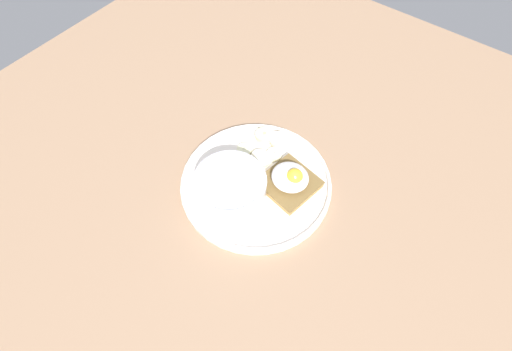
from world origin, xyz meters
TOP-DOWN VIEW (x-y plane):
  - ground_plane at (0.00, 0.00)cm, footprint 120.00×120.00cm
  - plate at (0.00, 0.00)cm, footprint 25.32×25.32cm
  - oatmeal_bowl at (1.44, 4.81)cm, footprint 11.54×11.54cm
  - toast_slice at (-4.82, -2.73)cm, footprint 9.50×9.50cm
  - poached_egg at (-4.96, -2.73)cm, footprint 6.18×5.78cm
  - banana_slice_front at (5.50, -3.93)cm, footprint 3.29×3.29cm
  - banana_slice_left at (2.06, -3.98)cm, footprint 3.89×3.80cm
  - banana_slice_back at (1.95, -9.08)cm, footprint 3.87×3.94cm
  - banana_slice_right at (4.49, -8.50)cm, footprint 3.99×3.88cm
  - banana_slice_inner at (0.72, -6.27)cm, footprint 3.78×3.78cm

SIDE VIEW (x-z plane):
  - ground_plane at x=0.00cm, z-range 0.00..2.00cm
  - plate at x=0.00cm, z-range 2.00..3.60cm
  - banana_slice_front at x=5.50cm, z-range 2.97..3.97cm
  - banana_slice_inner at x=0.72cm, z-range 2.97..4.02cm
  - banana_slice_left at x=2.06cm, z-range 2.88..4.28cm
  - banana_slice_back at x=1.95cm, z-range 2.94..4.50cm
  - banana_slice_right at x=4.49cm, z-range 2.90..4.58cm
  - toast_slice at x=-4.82cm, z-range 3.08..4.44cm
  - oatmeal_bowl at x=1.44cm, z-range 3.02..8.43cm
  - poached_egg at x=-4.96cm, z-range 4.01..7.47cm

